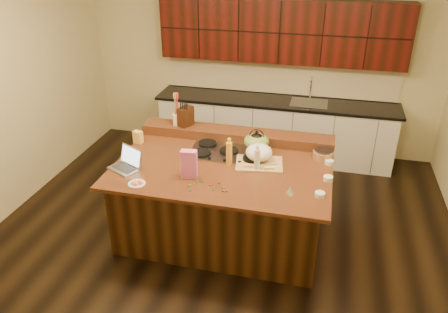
# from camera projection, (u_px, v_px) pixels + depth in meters

# --- Properties ---
(room) EXTENTS (5.52, 5.02, 2.72)m
(room) POSITION_uv_depth(u_px,v_px,m) (223.00, 130.00, 4.67)
(room) COLOR black
(room) RESTS_ON ground
(island) EXTENTS (2.40, 1.60, 0.92)m
(island) POSITION_uv_depth(u_px,v_px,m) (223.00, 199.00, 5.08)
(island) COLOR black
(island) RESTS_ON ground
(back_ledge) EXTENTS (2.40, 0.30, 0.12)m
(back_ledge) POSITION_uv_depth(u_px,v_px,m) (236.00, 135.00, 5.45)
(back_ledge) COLOR black
(back_ledge) RESTS_ON island
(cooktop) EXTENTS (0.92, 0.52, 0.05)m
(cooktop) POSITION_uv_depth(u_px,v_px,m) (229.00, 152.00, 5.12)
(cooktop) COLOR gray
(cooktop) RESTS_ON island
(back_counter) EXTENTS (3.70, 0.66, 2.40)m
(back_counter) POSITION_uv_depth(u_px,v_px,m) (277.00, 96.00, 6.70)
(back_counter) COLOR silver
(back_counter) RESTS_ON ground
(kettle) EXTENTS (0.26, 0.26, 0.18)m
(kettle) POSITION_uv_depth(u_px,v_px,m) (256.00, 141.00, 5.12)
(kettle) COLOR black
(kettle) RESTS_ON cooktop
(green_bowl) EXTENTS (0.38, 0.38, 0.16)m
(green_bowl) POSITION_uv_depth(u_px,v_px,m) (256.00, 141.00, 5.12)
(green_bowl) COLOR olive
(green_bowl) RESTS_ON cooktop
(laptop) EXTENTS (0.41, 0.37, 0.23)m
(laptop) POSITION_uv_depth(u_px,v_px,m) (127.00, 163.00, 4.79)
(laptop) COLOR #B7B7BC
(laptop) RESTS_ON island
(oil_bottle) EXTENTS (0.08, 0.08, 0.27)m
(oil_bottle) POSITION_uv_depth(u_px,v_px,m) (229.00, 154.00, 4.82)
(oil_bottle) COLOR orange
(oil_bottle) RESTS_ON island
(vinegar_bottle) EXTENTS (0.08, 0.08, 0.25)m
(vinegar_bottle) POSITION_uv_depth(u_px,v_px,m) (257.00, 160.00, 4.71)
(vinegar_bottle) COLOR silver
(vinegar_bottle) RESTS_ON island
(wooden_tray) EXTENTS (0.57, 0.45, 0.21)m
(wooden_tray) POSITION_uv_depth(u_px,v_px,m) (259.00, 155.00, 4.88)
(wooden_tray) COLOR tan
(wooden_tray) RESTS_ON island
(ramekin_a) EXTENTS (0.12, 0.12, 0.04)m
(ramekin_a) POSITION_uv_depth(u_px,v_px,m) (320.00, 194.00, 4.28)
(ramekin_a) COLOR white
(ramekin_a) RESTS_ON island
(ramekin_b) EXTENTS (0.11, 0.11, 0.04)m
(ramekin_b) POSITION_uv_depth(u_px,v_px,m) (328.00, 178.00, 4.56)
(ramekin_b) COLOR white
(ramekin_b) RESTS_ON island
(ramekin_c) EXTENTS (0.10, 0.10, 0.04)m
(ramekin_c) POSITION_uv_depth(u_px,v_px,m) (329.00, 162.00, 4.88)
(ramekin_c) COLOR white
(ramekin_c) RESTS_ON island
(strainer_bowl) EXTENTS (0.25, 0.25, 0.09)m
(strainer_bowl) POSITION_uv_depth(u_px,v_px,m) (323.00, 155.00, 4.99)
(strainer_bowl) COLOR #996B3F
(strainer_bowl) RESTS_ON island
(kitchen_timer) EXTENTS (0.11, 0.11, 0.07)m
(kitchen_timer) POSITION_uv_depth(u_px,v_px,m) (290.00, 189.00, 4.35)
(kitchen_timer) COLOR silver
(kitchen_timer) RESTS_ON island
(pink_bag) EXTENTS (0.18, 0.11, 0.31)m
(pink_bag) POSITION_uv_depth(u_px,v_px,m) (189.00, 164.00, 4.56)
(pink_bag) COLOR #D564A2
(pink_bag) RESTS_ON island
(candy_plate) EXTENTS (0.20, 0.20, 0.01)m
(candy_plate) POSITION_uv_depth(u_px,v_px,m) (137.00, 184.00, 4.50)
(candy_plate) COLOR white
(candy_plate) RESTS_ON island
(package_box) EXTENTS (0.12, 0.10, 0.15)m
(package_box) POSITION_uv_depth(u_px,v_px,m) (138.00, 137.00, 5.35)
(package_box) COLOR #F6CF56
(package_box) RESTS_ON island
(utensil_crock) EXTENTS (0.16, 0.16, 0.14)m
(utensil_crock) POSITION_uv_depth(u_px,v_px,m) (177.00, 119.00, 5.55)
(utensil_crock) COLOR white
(utensil_crock) RESTS_ON back_ledge
(knife_block) EXTENTS (0.19, 0.23, 0.24)m
(knife_block) POSITION_uv_depth(u_px,v_px,m) (186.00, 116.00, 5.50)
(knife_block) COLOR black
(knife_block) RESTS_ON back_ledge
(gumdrop_0) EXTENTS (0.02, 0.02, 0.02)m
(gumdrop_0) POSITION_uv_depth(u_px,v_px,m) (214.00, 188.00, 4.42)
(gumdrop_0) COLOR red
(gumdrop_0) RESTS_ON island
(gumdrop_1) EXTENTS (0.02, 0.02, 0.02)m
(gumdrop_1) POSITION_uv_depth(u_px,v_px,m) (190.00, 185.00, 4.46)
(gumdrop_1) COLOR #198C26
(gumdrop_1) RESTS_ON island
(gumdrop_2) EXTENTS (0.02, 0.02, 0.02)m
(gumdrop_2) POSITION_uv_depth(u_px,v_px,m) (219.00, 183.00, 4.51)
(gumdrop_2) COLOR red
(gumdrop_2) RESTS_ON island
(gumdrop_3) EXTENTS (0.02, 0.02, 0.02)m
(gumdrop_3) POSITION_uv_depth(u_px,v_px,m) (213.00, 190.00, 4.39)
(gumdrop_3) COLOR #198C26
(gumdrop_3) RESTS_ON island
(gumdrop_4) EXTENTS (0.02, 0.02, 0.02)m
(gumdrop_4) POSITION_uv_depth(u_px,v_px,m) (227.00, 191.00, 4.36)
(gumdrop_4) COLOR red
(gumdrop_4) RESTS_ON island
(gumdrop_5) EXTENTS (0.02, 0.02, 0.02)m
(gumdrop_5) POSITION_uv_depth(u_px,v_px,m) (202.00, 182.00, 4.53)
(gumdrop_5) COLOR #198C26
(gumdrop_5) RESTS_ON island
(gumdrop_6) EXTENTS (0.02, 0.02, 0.02)m
(gumdrop_6) POSITION_uv_depth(u_px,v_px,m) (188.00, 186.00, 4.46)
(gumdrop_6) COLOR red
(gumdrop_6) RESTS_ON island
(gumdrop_7) EXTENTS (0.02, 0.02, 0.02)m
(gumdrop_7) POSITION_uv_depth(u_px,v_px,m) (197.00, 181.00, 4.53)
(gumdrop_7) COLOR #198C26
(gumdrop_7) RESTS_ON island
(gumdrop_8) EXTENTS (0.02, 0.02, 0.02)m
(gumdrop_8) POSITION_uv_depth(u_px,v_px,m) (210.00, 185.00, 4.47)
(gumdrop_8) COLOR red
(gumdrop_8) RESTS_ON island
(gumdrop_9) EXTENTS (0.02, 0.02, 0.02)m
(gumdrop_9) POSITION_uv_depth(u_px,v_px,m) (190.00, 190.00, 4.38)
(gumdrop_9) COLOR #198C26
(gumdrop_9) RESTS_ON island
(gumdrop_10) EXTENTS (0.02, 0.02, 0.02)m
(gumdrop_10) POSITION_uv_depth(u_px,v_px,m) (223.00, 191.00, 4.37)
(gumdrop_10) COLOR red
(gumdrop_10) RESTS_ON island
(gumdrop_11) EXTENTS (0.02, 0.02, 0.02)m
(gumdrop_11) POSITION_uv_depth(u_px,v_px,m) (223.00, 187.00, 4.43)
(gumdrop_11) COLOR #198C26
(gumdrop_11) RESTS_ON island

